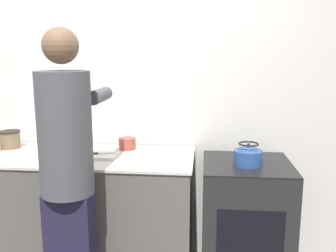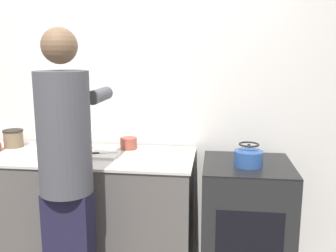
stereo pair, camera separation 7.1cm
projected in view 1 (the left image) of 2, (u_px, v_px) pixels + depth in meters
The scene contains 9 objects.
wall_back at pixel (127, 100), 3.03m from camera, with size 8.00×0.05×2.60m.
counter at pixel (74, 214), 2.84m from camera, with size 1.80×0.68×0.94m.
oven at pixel (245, 224), 2.70m from camera, with size 0.61×0.62×0.92m.
person at pixel (68, 170), 2.20m from camera, with size 0.35×0.59×1.82m.
cutting_board at pixel (97, 155), 2.71m from camera, with size 0.29×0.20×0.02m.
knife at pixel (101, 153), 2.72m from camera, with size 0.22×0.11×0.01m.
kettle at pixel (248, 156), 2.55m from camera, with size 0.19×0.19×0.16m.
bowl_mixing at pixel (127, 144), 2.91m from camera, with size 0.13×0.13×0.09m.
canister_jar at pixel (10, 139), 2.94m from camera, with size 0.16×0.16×0.14m.
Camera 1 is at (0.62, -2.25, 1.68)m, focal length 40.00 mm.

